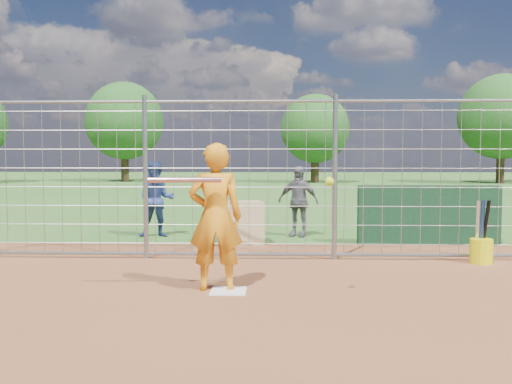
{
  "coord_description": "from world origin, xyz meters",
  "views": [
    {
      "loc": [
        0.56,
        -6.98,
        1.65
      ],
      "look_at": [
        0.3,
        0.8,
        1.15
      ],
      "focal_mm": 40.0,
      "sensor_mm": 36.0,
      "label": 1
    }
  ],
  "objects_px": {
    "bystander_a": "(157,199)",
    "bystander_b": "(298,201)",
    "bucket_with_bats": "(481,248)",
    "batter": "(215,217)",
    "equipment_bin": "(240,223)"
  },
  "relations": [
    {
      "from": "bystander_a",
      "to": "bystander_b",
      "type": "relative_size",
      "value": 1.06
    },
    {
      "from": "bystander_b",
      "to": "bucket_with_bats",
      "type": "relative_size",
      "value": 1.48
    },
    {
      "from": "batter",
      "to": "bystander_a",
      "type": "height_order",
      "value": "batter"
    },
    {
      "from": "bystander_a",
      "to": "bucket_with_bats",
      "type": "distance_m",
      "value": 6.19
    },
    {
      "from": "batter",
      "to": "bystander_b",
      "type": "bearing_deg",
      "value": -108.18
    },
    {
      "from": "batter",
      "to": "bystander_a",
      "type": "distance_m",
      "value": 4.84
    },
    {
      "from": "batter",
      "to": "bystander_b",
      "type": "xyz_separation_m",
      "value": [
        1.19,
        4.7,
        -0.18
      ]
    },
    {
      "from": "bystander_a",
      "to": "equipment_bin",
      "type": "distance_m",
      "value": 2.01
    },
    {
      "from": "batter",
      "to": "bucket_with_bats",
      "type": "bearing_deg",
      "value": -158.32
    },
    {
      "from": "bystander_b",
      "to": "equipment_bin",
      "type": "relative_size",
      "value": 1.8
    },
    {
      "from": "batter",
      "to": "bucket_with_bats",
      "type": "relative_size",
      "value": 1.85
    },
    {
      "from": "bystander_b",
      "to": "bystander_a",
      "type": "bearing_deg",
      "value": -155.67
    },
    {
      "from": "bystander_b",
      "to": "equipment_bin",
      "type": "xyz_separation_m",
      "value": [
        -1.12,
        -1.08,
        -0.32
      ]
    },
    {
      "from": "bystander_a",
      "to": "equipment_bin",
      "type": "height_order",
      "value": "bystander_a"
    },
    {
      "from": "bystander_b",
      "to": "equipment_bin",
      "type": "bearing_deg",
      "value": -114.8
    }
  ]
}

